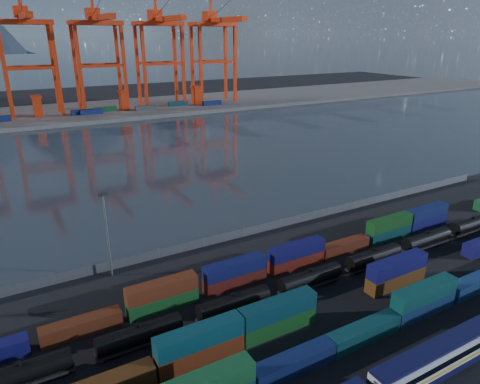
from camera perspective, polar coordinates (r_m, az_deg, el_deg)
ground at (r=76.96m, az=11.41°, el=-13.85°), size 700.00×700.00×0.00m
harbor_water at (r=163.72m, az=-13.09°, el=4.64°), size 700.00×700.00×0.00m
far_quay at (r=263.92m, az=-19.96°, el=10.00°), size 700.00×70.00×2.00m
passenger_train at (r=66.07m, az=25.23°, el=-19.37°), size 76.15×2.98×5.11m
container_row_mid at (r=68.99m, az=6.77°, el=-15.88°), size 129.44×2.58×5.50m
container_row_north at (r=82.95m, az=6.07°, el=-9.09°), size 141.24×2.42×5.15m
tanker_string at (r=74.42m, az=4.55°, el=-12.94°), size 121.34×2.76×3.95m
waterfront_fence at (r=96.18m, az=0.59°, el=-5.39°), size 160.12×0.12×2.20m
yard_light_mast at (r=81.35m, az=-17.32°, el=-4.93°), size 1.60×0.40×16.60m
gantry_cranes at (r=252.67m, az=-22.59°, el=18.89°), size 201.92×51.69×69.99m
quay_containers at (r=247.73m, az=-21.91°, el=9.70°), size 172.58×10.99×2.60m
straddle_carriers at (r=252.75m, az=-20.28°, el=11.13°), size 140.00×7.00×11.10m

